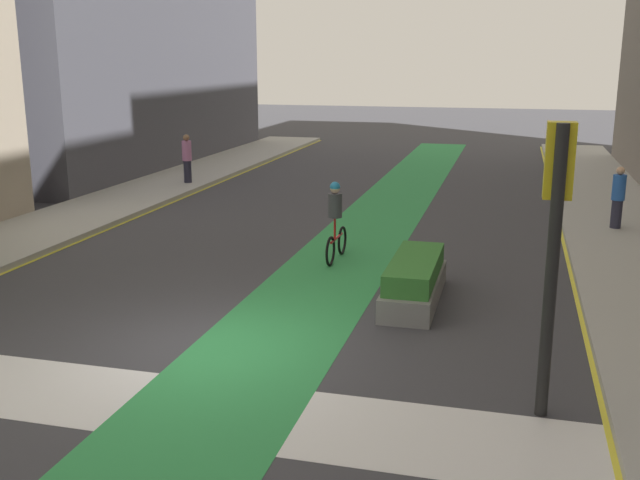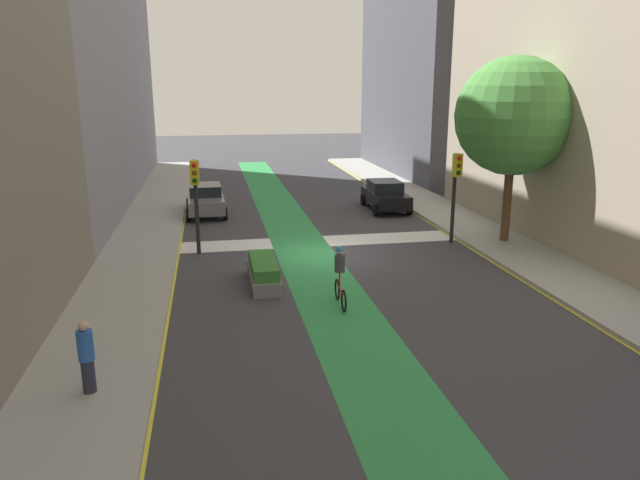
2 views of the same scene
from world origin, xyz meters
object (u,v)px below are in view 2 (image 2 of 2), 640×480
(street_tree_near, at_px, (514,116))
(median_planter, at_px, (264,272))
(cyclist_in_lane, at_px, (340,275))
(pedestrian_sidewalk_right_a, at_px, (86,356))
(car_black_left_near, at_px, (385,195))
(traffic_signal_near_left, at_px, (456,181))
(traffic_signal_near_right, at_px, (195,189))
(car_grey_right_near, at_px, (206,199))

(street_tree_near, distance_m, median_planter, 12.22)
(cyclist_in_lane, relative_size, pedestrian_sidewalk_right_a, 1.13)
(car_black_left_near, relative_size, street_tree_near, 0.56)
(traffic_signal_near_left, xyz_separation_m, cyclist_in_lane, (6.34, 6.25, -1.75))
(traffic_signal_near_right, height_order, car_black_left_near, traffic_signal_near_right)
(car_black_left_near, height_order, cyclist_in_lane, cyclist_in_lane)
(car_black_left_near, bearing_deg, cyclist_in_lane, 67.93)
(pedestrian_sidewalk_right_a, bearing_deg, traffic_signal_near_right, -101.17)
(traffic_signal_near_left, xyz_separation_m, pedestrian_sidewalk_right_a, (12.90, 10.81, -1.73))
(car_black_left_near, relative_size, car_grey_right_near, 1.00)
(pedestrian_sidewalk_right_a, xyz_separation_m, street_tree_near, (-15.06, -10.36, 4.39))
(traffic_signal_near_left, height_order, cyclist_in_lane, traffic_signal_near_left)
(car_grey_right_near, height_order, median_planter, car_grey_right_near)
(cyclist_in_lane, height_order, street_tree_near, street_tree_near)
(car_black_left_near, bearing_deg, street_tree_near, 110.67)
(cyclist_in_lane, distance_m, pedestrian_sidewalk_right_a, 7.99)
(car_grey_right_near, relative_size, median_planter, 1.42)
(median_planter, bearing_deg, traffic_signal_near_left, -155.62)
(car_grey_right_near, bearing_deg, traffic_signal_near_left, 142.76)
(car_black_left_near, height_order, median_planter, car_black_left_near)
(pedestrian_sidewalk_right_a, bearing_deg, street_tree_near, -145.48)
(traffic_signal_near_right, xyz_separation_m, cyclist_in_lane, (-4.38, 6.50, -1.71))
(car_grey_right_near, distance_m, cyclist_in_lane, 14.76)
(traffic_signal_near_left, bearing_deg, street_tree_near, 168.34)
(traffic_signal_near_left, distance_m, car_grey_right_near, 13.24)
(traffic_signal_near_right, distance_m, traffic_signal_near_left, 10.72)
(median_planter, bearing_deg, car_grey_right_near, -80.56)
(cyclist_in_lane, xyz_separation_m, pedestrian_sidewalk_right_a, (6.56, 4.55, 0.01))
(traffic_signal_near_left, bearing_deg, cyclist_in_lane, 44.63)
(traffic_signal_near_right, xyz_separation_m, street_tree_near, (-12.88, 0.70, 2.69))
(cyclist_in_lane, bearing_deg, pedestrian_sidewalk_right_a, 34.75)
(traffic_signal_near_left, xyz_separation_m, car_grey_right_near, (10.43, -7.93, -1.92))
(traffic_signal_near_left, distance_m, median_planter, 9.59)
(traffic_signal_near_left, bearing_deg, car_grey_right_near, -37.24)
(car_grey_right_near, xyz_separation_m, street_tree_near, (-12.59, 8.37, 4.57))
(car_black_left_near, bearing_deg, traffic_signal_near_right, 35.79)
(traffic_signal_near_right, bearing_deg, car_grey_right_near, -92.14)
(cyclist_in_lane, bearing_deg, median_planter, -48.44)
(pedestrian_sidewalk_right_a, height_order, median_planter, pedestrian_sidewalk_right_a)
(traffic_signal_near_right, xyz_separation_m, car_black_left_near, (-9.92, -7.15, -1.88))
(pedestrian_sidewalk_right_a, distance_m, median_planter, 8.27)
(car_grey_right_near, bearing_deg, median_planter, 99.44)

